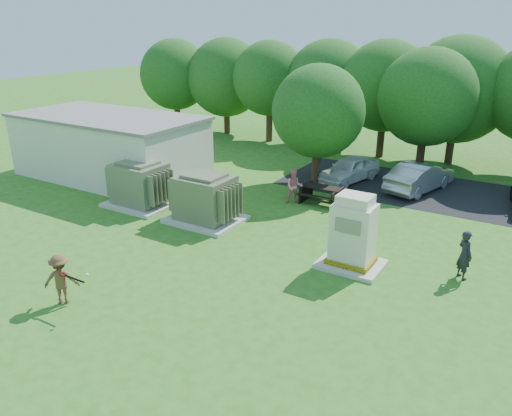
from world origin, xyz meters
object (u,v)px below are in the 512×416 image
Objects in this scene: transformer_right at (205,199)px; transformer_left at (140,185)px; person_at_picnic at (294,187)px; car_silver_a at (420,177)px; person_by_generator at (465,255)px; picnic_table at (321,193)px; batter at (61,279)px; generator_cabinet at (353,236)px; car_white at (349,169)px.

transformer_left is at bearing 180.00° from transformer_right.
car_silver_a is at bearing 18.19° from person_at_picnic.
person_at_picnic is 0.37× the size of car_silver_a.
transformer_right is at bearing 46.72° from person_by_generator.
person_by_generator reaches higher than person_at_picnic.
person_at_picnic is 6.62m from car_silver_a.
person_by_generator reaches higher than picnic_table.
batter is at bearing 82.83° from person_by_generator.
transformer_left is at bearing 176.16° from generator_cabinet.
car_white is at bearing 70.13° from transformer_right.
car_white is (-3.72, 9.17, -0.49)m from generator_cabinet.
car_white reaches higher than picnic_table.
generator_cabinet is 9.51m from car_silver_a.
transformer_left reaches higher than car_silver_a.
batter reaches higher than car_white.
person_by_generator is at bearing -179.37° from batter.
transformer_left is 10.84m from car_white.
generator_cabinet is 1.55× the size of person_by_generator.
generator_cabinet reaches higher than car_white.
batter is at bearing -128.78° from person_at_picnic.
picnic_table is 5.39m from car_silver_a.
person_by_generator is (13.90, 0.42, -0.13)m from transformer_left.
generator_cabinet is 0.60× the size of car_silver_a.
generator_cabinet reaches higher than transformer_right.
transformer_right reaches higher than picnic_table.
transformer_left is at bearing -112.95° from car_white.
transformer_left reaches higher than car_white.
transformer_right is 1.79× the size of person_by_generator.
generator_cabinet is 9.90m from car_white.
person_at_picnic is at bearing 62.39° from car_silver_a.
person_by_generator is at bearing 127.96° from car_silver_a.
transformer_right is 11.01m from car_silver_a.
person_at_picnic is at bearing 61.15° from transformer_right.
car_silver_a is at bearing 40.45° from transformer_left.
car_silver_a is at bearing 21.01° from car_white.
person_at_picnic is at bearing 20.90° from person_by_generator.
transformer_left is 3.70m from transformer_right.
generator_cabinet is at bearing -74.35° from person_at_picnic.
car_silver_a is (3.56, 0.33, 0.07)m from car_white.
transformer_right is 0.78× the size of car_white.
batter is (0.27, -7.47, -0.18)m from transformer_right.
person_by_generator is at bearing -52.88° from person_at_picnic.
generator_cabinet is 6.44m from picnic_table.
picnic_table is 0.48× the size of car_white.
generator_cabinet reaches higher than picnic_table.
transformer_right is 1.90× the size of batter.
transformer_left is at bearing -146.21° from picnic_table.
generator_cabinet is 9.39m from batter.
transformer_right is 9.01m from car_white.
transformer_left and transformer_right have the same top height.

